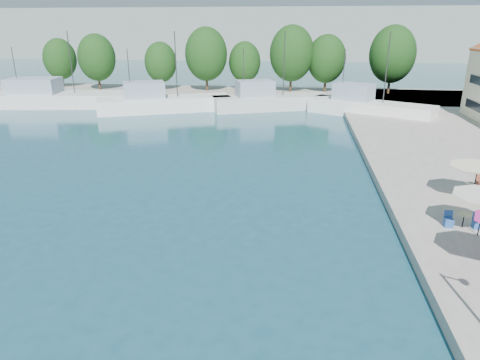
# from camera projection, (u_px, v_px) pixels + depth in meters

# --- Properties ---
(quay_far) EXTENTS (90.00, 16.00, 0.60)m
(quay_far) POSITION_uv_depth(u_px,v_px,m) (244.00, 95.00, 66.01)
(quay_far) COLOR gray
(quay_far) RESTS_ON ground
(hill_west) EXTENTS (180.00, 40.00, 16.00)m
(hill_west) POSITION_uv_depth(u_px,v_px,m) (216.00, 33.00, 152.90)
(hill_west) COLOR gray
(hill_west) RESTS_ON ground
(hill_east) EXTENTS (140.00, 40.00, 12.00)m
(hill_east) POSITION_uv_depth(u_px,v_px,m) (406.00, 38.00, 163.25)
(hill_east) COLOR gray
(hill_east) RESTS_ON ground
(trawler_01) EXTENTS (22.10, 8.82, 10.20)m
(trawler_01) POSITION_uv_depth(u_px,v_px,m) (56.00, 98.00, 58.34)
(trawler_01) COLOR silver
(trawler_01) RESTS_ON ground
(trawler_02) EXTENTS (17.06, 10.50, 10.20)m
(trawler_02) POSITION_uv_depth(u_px,v_px,m) (161.00, 103.00, 54.92)
(trawler_02) COLOR white
(trawler_02) RESTS_ON ground
(trawler_03) EXTENTS (15.83, 9.43, 10.20)m
(trawler_03) POSITION_uv_depth(u_px,v_px,m) (269.00, 101.00, 56.10)
(trawler_03) COLOR silver
(trawler_03) RESTS_ON ground
(trawler_04) EXTENTS (14.92, 10.50, 10.20)m
(trawler_04) POSITION_uv_depth(u_px,v_px,m) (367.00, 107.00, 51.91)
(trawler_04) COLOR white
(trawler_04) RESTS_ON ground
(tree_01) EXTENTS (5.37, 5.37, 7.95)m
(tree_01) POSITION_uv_depth(u_px,v_px,m) (60.00, 59.00, 71.72)
(tree_01) COLOR #3F2B19
(tree_01) RESTS_ON quay_far
(tree_02) EXTENTS (5.90, 5.90, 8.73)m
(tree_02) POSITION_uv_depth(u_px,v_px,m) (97.00, 58.00, 68.34)
(tree_02) COLOR #3F2B19
(tree_02) RESTS_ON quay_far
(tree_03) EXTENTS (5.08, 5.08, 7.51)m
(tree_03) POSITION_uv_depth(u_px,v_px,m) (161.00, 62.00, 68.42)
(tree_03) COLOR #3F2B19
(tree_03) RESTS_ON quay_far
(tree_04) EXTENTS (6.59, 6.59, 9.76)m
(tree_04) POSITION_uv_depth(u_px,v_px,m) (206.00, 54.00, 66.87)
(tree_04) COLOR #3F2B19
(tree_04) RESTS_ON quay_far
(tree_05) EXTENTS (5.11, 5.11, 7.56)m
(tree_05) POSITION_uv_depth(u_px,v_px,m) (245.00, 62.00, 68.59)
(tree_05) COLOR #3F2B19
(tree_05) RESTS_ON quay_far
(tree_06) EXTENTS (6.79, 6.79, 10.06)m
(tree_06) POSITION_uv_depth(u_px,v_px,m) (292.00, 53.00, 65.78)
(tree_06) COLOR #3F2B19
(tree_06) RESTS_ON quay_far
(tree_07) EXTENTS (5.87, 5.87, 8.69)m
(tree_07) POSITION_uv_depth(u_px,v_px,m) (327.00, 59.00, 65.93)
(tree_07) COLOR #3F2B19
(tree_07) RESTS_ON quay_far
(tree_08) EXTENTS (6.79, 6.79, 10.05)m
(tree_08) POSITION_uv_depth(u_px,v_px,m) (392.00, 54.00, 63.97)
(tree_08) COLOR #3F2B19
(tree_08) RESTS_ON quay_far
(umbrella_cream) EXTENTS (3.15, 3.15, 2.17)m
(umbrella_cream) POSITION_uv_depth(u_px,v_px,m) (477.00, 170.00, 24.60)
(umbrella_cream) COLOR black
(umbrella_cream) RESTS_ON quay_right
(cafe_table_02) EXTENTS (1.82, 0.70, 0.76)m
(cafe_table_02) POSITION_uv_depth(u_px,v_px,m) (463.00, 222.00, 21.86)
(cafe_table_02) COLOR black
(cafe_table_02) RESTS_ON quay_right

